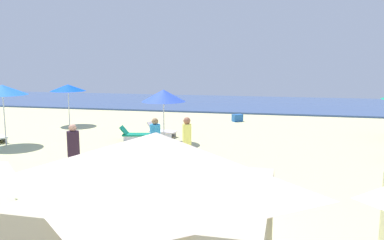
# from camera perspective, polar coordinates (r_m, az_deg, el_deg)

# --- Properties ---
(ground_plane) EXTENTS (60.00, 60.00, 0.00)m
(ground_plane) POSITION_cam_1_polar(r_m,az_deg,el_deg) (8.65, -0.22, -15.77)
(ground_plane) COLOR #CFC689
(ocean) EXTENTS (60.00, 11.85, 0.12)m
(ocean) POSITION_cam_1_polar(r_m,az_deg,el_deg) (31.99, 9.52, 2.32)
(ocean) COLOR #304C83
(ocean) RESTS_ON ground_plane
(umbrella_1) EXTENTS (2.00, 2.00, 2.56)m
(umbrella_1) POSITION_cam_1_polar(r_m,az_deg,el_deg) (18.08, -25.76, 3.95)
(umbrella_1) COLOR silver
(umbrella_1) RESTS_ON ground_plane
(umbrella_2) EXTENTS (1.90, 1.90, 2.24)m
(umbrella_2) POSITION_cam_1_polar(r_m,az_deg,el_deg) (22.49, -17.52, 4.46)
(umbrella_2) COLOR silver
(umbrella_2) RESTS_ON ground_plane
(umbrella_4) EXTENTS (1.89, 1.89, 2.32)m
(umbrella_4) POSITION_cam_1_polar(r_m,az_deg,el_deg) (16.87, -4.14, 3.54)
(umbrella_4) COLOR silver
(umbrella_4) RESTS_ON ground_plane
(lounge_chair_4_0) EXTENTS (1.43, 0.79, 0.69)m
(lounge_chair_4_0) POSITION_cam_1_polar(r_m,az_deg,el_deg) (18.51, -4.48, -1.64)
(lounge_chair_4_0) COLOR silver
(lounge_chair_4_0) RESTS_ON ground_plane
(lounge_chair_4_1) EXTENTS (1.47, 0.86, 0.65)m
(lounge_chair_4_1) POSITION_cam_1_polar(r_m,az_deg,el_deg) (17.75, -8.25, -2.13)
(lounge_chair_4_1) COLOR silver
(lounge_chair_4_1) RESTS_ON ground_plane
(beachgoer_0) EXTENTS (0.46, 0.46, 1.60)m
(beachgoer_0) POSITION_cam_1_polar(r_m,az_deg,el_deg) (13.00, -16.76, -4.29)
(beachgoer_0) COLOR #2D1C2B
(beachgoer_0) RESTS_ON ground_plane
(beachgoer_2) EXTENTS (0.34, 0.34, 1.70)m
(beachgoer_2) POSITION_cam_1_polar(r_m,az_deg,el_deg) (13.20, -0.74, -3.38)
(beachgoer_2) COLOR #F9F26E
(beachgoer_2) RESTS_ON ground_plane
(beachgoer_3) EXTENTS (0.53, 0.53, 1.54)m
(beachgoer_3) POSITION_cam_1_polar(r_m,az_deg,el_deg) (14.12, -5.34, -3.05)
(beachgoer_3) COLOR #2A89D0
(beachgoer_3) RESTS_ON ground_plane
(cooler_box_0) EXTENTS (0.69, 0.64, 0.42)m
(cooler_box_0) POSITION_cam_1_polar(r_m,az_deg,el_deg) (23.10, 6.58, 0.30)
(cooler_box_0) COLOR #215BA9
(cooler_box_0) RESTS_ON ground_plane
(beach_ball_1) EXTENTS (0.33, 0.33, 0.33)m
(beach_ball_1) POSITION_cam_1_polar(r_m,az_deg,el_deg) (15.56, -8.00, -4.03)
(beach_ball_1) COLOR #30A0D1
(beach_ball_1) RESTS_ON ground_plane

